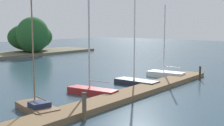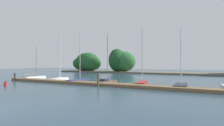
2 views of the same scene
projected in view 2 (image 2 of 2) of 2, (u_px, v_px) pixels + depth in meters
name	position (u px, v px, depth m)	size (l,w,h in m)	color
dock_pier	(102.00, 84.00, 22.43)	(32.70, 1.80, 0.35)	brown
far_shore	(133.00, 63.00, 51.99)	(60.88, 8.56, 7.08)	#66604C
sailboat_0	(36.00, 78.00, 30.85)	(1.10, 4.07, 5.62)	white
sailboat_1	(59.00, 78.00, 28.71)	(2.19, 4.34, 7.50)	white
sailboat_2	(79.00, 80.00, 25.89)	(1.82, 4.02, 7.70)	navy
sailboat_3	(107.00, 81.00, 24.37)	(1.98, 3.45, 6.77)	brown
sailboat_4	(142.00, 82.00, 22.55)	(1.50, 3.87, 7.11)	maroon
sailboat_5	(181.00, 85.00, 20.00)	(1.43, 3.79, 6.72)	#232833
mooring_piling_0	(15.00, 77.00, 27.98)	(0.27, 0.27, 1.22)	#4C3D28
mooring_piling_1	(98.00, 80.00, 21.29)	(0.25, 0.25, 1.45)	brown
channel_buoy_0	(6.00, 84.00, 22.11)	(0.45, 0.45, 0.57)	red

